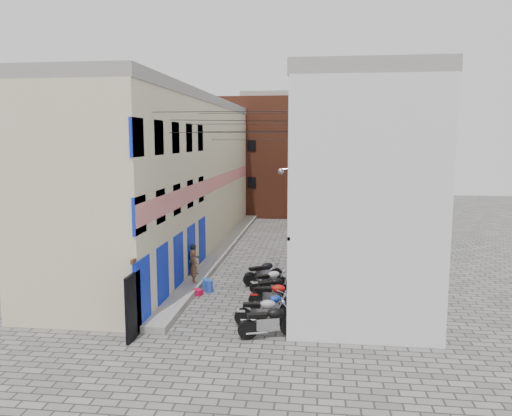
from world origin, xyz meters
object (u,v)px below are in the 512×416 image
at_px(motorcycle_b, 262,310).
at_px(person_b, 194,259).
at_px(motorcycle_d, 273,293).
at_px(motorcycle_c, 272,305).
at_px(water_jug_near, 209,286).
at_px(motorcycle_g, 263,271).
at_px(red_crate, 197,292).
at_px(motorcycle_e, 272,286).
at_px(water_jug_far, 206,284).
at_px(person_a, 194,266).
at_px(motorcycle_f, 270,279).
at_px(motorcycle_a, 269,320).

relative_size(motorcycle_b, person_b, 1.36).
bearing_deg(motorcycle_d, person_b, -135.96).
distance_m(motorcycle_c, water_jug_near, 4.02).
relative_size(motorcycle_g, red_crate, 5.02).
relative_size(motorcycle_e, water_jug_near, 3.37).
relative_size(motorcycle_e, red_crate, 4.32).
bearing_deg(water_jug_far, person_a, 155.18).
xyz_separation_m(motorcycle_c, water_jug_near, (-2.96, 2.71, -0.23)).
height_order(motorcycle_e, person_a, person_a).
xyz_separation_m(motorcycle_d, water_jug_near, (-2.91, 1.58, -0.30)).
xyz_separation_m(motorcycle_f, water_jug_near, (-2.58, -0.39, -0.29)).
distance_m(motorcycle_c, motorcycle_g, 4.32).
relative_size(motorcycle_c, motorcycle_g, 0.84).
relative_size(motorcycle_c, water_jug_near, 3.28).
relative_size(motorcycle_d, red_crate, 4.77).
bearing_deg(motorcycle_b, motorcycle_c, 156.71).
bearing_deg(motorcycle_f, motorcycle_c, -26.74).
distance_m(motorcycle_c, water_jug_far, 4.36).
height_order(motorcycle_d, person_a, person_a).
bearing_deg(motorcycle_g, water_jug_near, -92.99).
bearing_deg(motorcycle_e, person_b, -146.02).
xyz_separation_m(motorcycle_c, person_b, (-4.06, 4.51, 0.48)).
xyz_separation_m(motorcycle_e, red_crate, (-3.18, 0.01, -0.38)).
bearing_deg(motorcycle_e, motorcycle_f, 167.26).
relative_size(motorcycle_c, red_crate, 4.20).
xyz_separation_m(motorcycle_c, motorcycle_e, (-0.18, 2.24, 0.01)).
relative_size(person_b, water_jug_far, 2.88).
xyz_separation_m(motorcycle_b, motorcycle_g, (-0.52, 5.07, 0.02)).
height_order(person_b, water_jug_near, person_b).
xyz_separation_m(motorcycle_b, motorcycle_f, (-0.12, 3.92, -0.02)).
distance_m(motorcycle_a, motorcycle_d, 3.03).
bearing_deg(red_crate, person_b, 107.18).
height_order(motorcycle_b, motorcycle_f, motorcycle_b).
relative_size(person_a, water_jug_near, 2.81).
xyz_separation_m(motorcycle_g, person_a, (-2.97, -0.98, 0.39)).
bearing_deg(motorcycle_e, motorcycle_d, -19.02).
bearing_deg(motorcycle_c, motorcycle_g, 148.29).
height_order(motorcycle_f, red_crate, motorcycle_f).
bearing_deg(red_crate, motorcycle_c, -33.79).
relative_size(motorcycle_f, person_b, 1.30).
xyz_separation_m(motorcycle_g, water_jug_far, (-2.37, -1.25, -0.34)).
distance_m(motorcycle_b, water_jug_far, 4.80).
bearing_deg(motorcycle_d, water_jug_near, -124.38).
height_order(motorcycle_g, water_jug_near, motorcycle_g).
bearing_deg(red_crate, motorcycle_a, -50.26).
height_order(motorcycle_f, person_b, person_b).
bearing_deg(motorcycle_a, motorcycle_b, 178.58).
bearing_deg(motorcycle_g, water_jug_far, -100.35).
bearing_deg(person_a, motorcycle_a, -172.10).
bearing_deg(motorcycle_g, motorcycle_b, -32.35).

